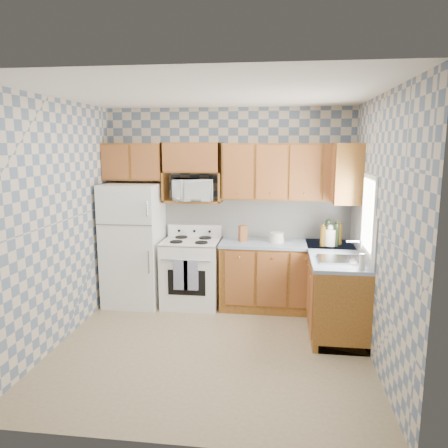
{
  "coord_description": "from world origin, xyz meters",
  "views": [
    {
      "loc": [
        0.71,
        -4.43,
        2.2
      ],
      "look_at": [
        0.05,
        0.75,
        1.25
      ],
      "focal_mm": 35.0,
      "sensor_mm": 36.0,
      "label": 1
    }
  ],
  "objects": [
    {
      "name": "bottle_2",
      "position": [
        1.49,
        1.26,
        1.06
      ],
      "size": [
        0.07,
        0.07,
        0.28
      ],
      "primitive_type": "cylinder",
      "color": "brown",
      "rests_on": "countertop_back"
    },
    {
      "name": "food_containers",
      "position": [
        0.69,
        1.29,
        0.99
      ],
      "size": [
        0.2,
        0.2,
        0.13
      ],
      "primitive_type": null,
      "color": "beige",
      "rests_on": "countertop_back"
    },
    {
      "name": "window",
      "position": [
        1.69,
        0.45,
        1.45
      ],
      "size": [
        0.02,
        0.66,
        0.86
      ],
      "primitive_type": "cube",
      "color": "white",
      "rests_on": "right_wall"
    },
    {
      "name": "soap_bottle",
      "position": [
        1.58,
        0.1,
        1.01
      ],
      "size": [
        0.06,
        0.06,
        0.17
      ],
      "primitive_type": "cylinder",
      "color": "beige",
      "rests_on": "countertop_right"
    },
    {
      "name": "backsplash_right",
      "position": [
        1.69,
        0.8,
        1.2
      ],
      "size": [
        0.02,
        1.6,
        0.56
      ],
      "primitive_type": "cube",
      "color": "white",
      "rests_on": "right_wall"
    },
    {
      "name": "electric_kettle",
      "position": [
        1.37,
        1.19,
        1.03
      ],
      "size": [
        0.17,
        0.17,
        0.21
      ],
      "primitive_type": "cylinder",
      "color": "white",
      "rests_on": "countertop_back"
    },
    {
      "name": "microwave_shelf",
      "position": [
        -0.47,
        1.44,
        1.44
      ],
      "size": [
        0.8,
        0.33,
        0.03
      ],
      "primitive_type": "cube",
      "color": "brown",
      "rests_on": "back_wall"
    },
    {
      "name": "countertop_back",
      "position": [
        0.82,
        1.3,
        0.9
      ],
      "size": [
        1.77,
        0.63,
        0.04
      ],
      "primitive_type": "cube",
      "color": "gray",
      "rests_on": "base_cabinets_back"
    },
    {
      "name": "right_wall",
      "position": [
        1.7,
        0.0,
        1.35
      ],
      "size": [
        0.02,
        3.2,
        2.7
      ],
      "primitive_type": "cube",
      "color": "slate",
      "rests_on": "ground"
    },
    {
      "name": "back_wall",
      "position": [
        0.0,
        1.6,
        1.35
      ],
      "size": [
        3.4,
        0.02,
        2.7
      ],
      "primitive_type": "cube",
      "color": "slate",
      "rests_on": "ground"
    },
    {
      "name": "bottle_1",
      "position": [
        1.44,
        1.16,
        1.07
      ],
      "size": [
        0.07,
        0.07,
        0.3
      ],
      "primitive_type": "cylinder",
      "color": "black",
      "rests_on": "countertop_back"
    },
    {
      "name": "backguard",
      "position": [
        -0.47,
        1.55,
        1.0
      ],
      "size": [
        0.76,
        0.08,
        0.17
      ],
      "primitive_type": "cube",
      "color": "white",
      "rests_on": "cooktop"
    },
    {
      "name": "sink",
      "position": [
        1.4,
        0.45,
        0.93
      ],
      "size": [
        0.48,
        0.4,
        0.03
      ],
      "primitive_type": "cube",
      "color": "#B7B7BC",
      "rests_on": "countertop_right"
    },
    {
      "name": "dish_towel_right",
      "position": [
        -0.41,
        0.93,
        0.53
      ],
      "size": [
        0.19,
        0.02,
        0.4
      ],
      "primitive_type": "cube",
      "color": "navy",
      "rests_on": "stove_body"
    },
    {
      "name": "base_cabinets_back",
      "position": [
        0.82,
        1.3,
        0.44
      ],
      "size": [
        1.75,
        0.6,
        0.88
      ],
      "primitive_type": "cube",
      "color": "brown",
      "rests_on": "floor"
    },
    {
      "name": "stove_body",
      "position": [
        -0.47,
        1.28,
        0.45
      ],
      "size": [
        0.76,
        0.65,
        0.9
      ],
      "primitive_type": "cube",
      "color": "white",
      "rests_on": "floor"
    },
    {
      "name": "countertop_right",
      "position": [
        1.4,
        0.8,
        0.9
      ],
      "size": [
        0.63,
        1.6,
        0.04
      ],
      "primitive_type": "cube",
      "color": "gray",
      "rests_on": "base_cabinets_right"
    },
    {
      "name": "bottle_3",
      "position": [
        1.27,
        1.14,
        1.05
      ],
      "size": [
        0.07,
        0.07,
        0.26
      ],
      "primitive_type": "cylinder",
      "color": "brown",
      "rests_on": "countertop_back"
    },
    {
      "name": "upper_cabinets_right",
      "position": [
        1.53,
        1.25,
        1.85
      ],
      "size": [
        0.33,
        0.7,
        0.74
      ],
      "primitive_type": "cube",
      "color": "brown",
      "rests_on": "right_wall"
    },
    {
      "name": "base_cabinets_right",
      "position": [
        1.4,
        0.8,
        0.44
      ],
      "size": [
        0.6,
        1.6,
        0.88
      ],
      "primitive_type": "cube",
      "color": "brown",
      "rests_on": "floor"
    },
    {
      "name": "dish_towel_left",
      "position": [
        -0.54,
        0.93,
        0.53
      ],
      "size": [
        0.19,
        0.02,
        0.4
      ],
      "primitive_type": "cube",
      "color": "navy",
      "rests_on": "stove_body"
    },
    {
      "name": "upper_cabinets_fridge",
      "position": [
        -1.29,
        1.44,
        1.97
      ],
      "size": [
        0.82,
        0.33,
        0.5
      ],
      "primitive_type": "cube",
      "color": "brown",
      "rests_on": "back_wall"
    },
    {
      "name": "microwave",
      "position": [
        -0.46,
        1.39,
        1.6
      ],
      "size": [
        0.59,
        0.44,
        0.3
      ],
      "primitive_type": "imported",
      "rotation": [
        0.0,
        0.0,
        0.15
      ],
      "color": "white",
      "rests_on": "microwave_shelf"
    },
    {
      "name": "cooktop",
      "position": [
        -0.47,
        1.28,
        0.91
      ],
      "size": [
        0.76,
        0.65,
        0.02
      ],
      "primitive_type": "cube",
      "color": "silver",
      "rests_on": "stove_body"
    },
    {
      "name": "knife_block",
      "position": [
        0.23,
        1.3,
        1.03
      ],
      "size": [
        0.13,
        0.13,
        0.21
      ],
      "primitive_type": "cube",
      "rotation": [
        0.0,
        0.0,
        0.41
      ],
      "color": "brown",
      "rests_on": "countertop_back"
    },
    {
      "name": "bottle_0",
      "position": [
        1.34,
        1.22,
        1.08
      ],
      "size": [
        0.07,
        0.07,
        0.32
      ],
      "primitive_type": "cylinder",
      "color": "black",
      "rests_on": "countertop_back"
    },
    {
      "name": "backsplash_back",
      "position": [
        0.4,
        1.59,
        1.2
      ],
      "size": [
        2.6,
        0.02,
        0.56
      ],
      "primitive_type": "cube",
      "color": "white",
      "rests_on": "back_wall"
    },
    {
      "name": "floor",
      "position": [
        0.0,
        0.0,
        0.0
      ],
      "size": [
        3.4,
        3.4,
        0.0
      ],
      "primitive_type": "plane",
      "color": "#7C6A50",
      "rests_on": "ground"
    },
    {
      "name": "upper_cabinets_back",
      "position": [
        0.82,
        1.44,
        1.85
      ],
      "size": [
        1.75,
        0.33,
        0.74
      ],
      "primitive_type": "cube",
      "color": "brown",
      "rests_on": "back_wall"
    },
    {
      "name": "refrigerator",
      "position": [
        -1.27,
        1.25,
        0.84
      ],
      "size": [
        0.75,
        0.7,
        1.68
      ],
      "primitive_type": "cube",
      "color": "white",
      "rests_on": "floor"
    }
  ]
}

